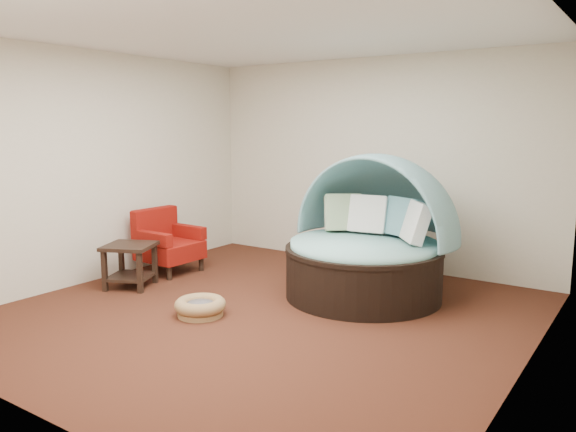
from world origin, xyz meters
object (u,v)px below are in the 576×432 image
Objects in this scene: canopy_daybed at (369,231)px; side_table at (130,259)px; pet_basket at (200,307)px; red_armchair at (167,243)px.

side_table is (-2.48, -1.31, -0.41)m from canopy_daybed.
pet_basket is (-1.09, -1.60, -0.65)m from canopy_daybed.
red_armchair is at bearing -161.96° from canopy_daybed.
side_table is at bearing -145.72° from canopy_daybed.
canopy_daybed reaches higher than red_armchair.
red_armchair is at bearing 102.76° from side_table.
side_table is at bearing -75.67° from red_armchair.
side_table is at bearing 168.12° from pet_basket.
red_armchair is 0.79m from side_table.
pet_basket is at bearing -32.48° from red_armchair.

